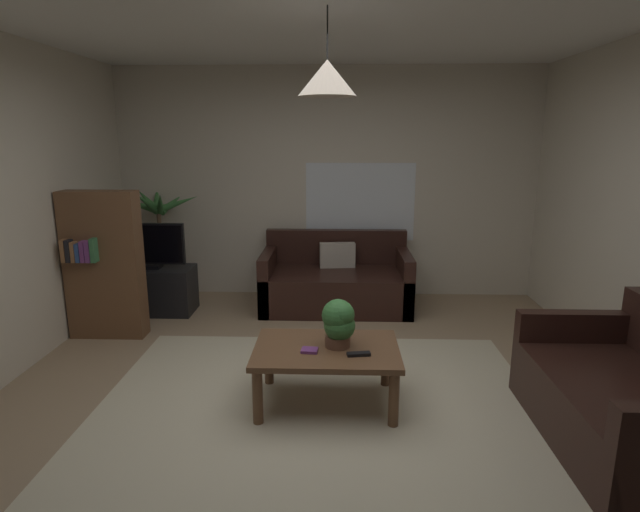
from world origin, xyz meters
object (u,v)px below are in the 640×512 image
couch_right_side (630,405)px  coffee_table (326,356)px  remote_on_table_0 (359,354)px  bookshelf_corner (103,265)px  potted_palm_corner (160,244)px  couch_under_window (336,283)px  potted_plant_on_table (339,321)px  pendant_lamp (327,78)px  tv (148,245)px  remote_on_table_1 (338,342)px  tv_stand (152,290)px  book_on_table_0 (310,350)px

couch_right_side → coffee_table: bearing=-103.8°
remote_on_table_0 → bookshelf_corner: 2.72m
coffee_table → potted_palm_corner: potted_palm_corner is taller
remote_on_table_0 → bookshelf_corner: bookshelf_corner is taller
couch_right_side → bookshelf_corner: (-4.01, 1.68, 0.43)m
couch_under_window → bookshelf_corner: (-2.19, -0.93, 0.43)m
potted_plant_on_table → couch_under_window: bearing=90.7°
couch_under_window → potted_palm_corner: (-2.05, 0.25, 0.38)m
couch_under_window → pendant_lamp: size_ratio=3.06×
potted_plant_on_table → bookshelf_corner: 2.52m
couch_under_window → pendant_lamp: (-0.06, -2.15, 1.97)m
couch_under_window → couch_right_side: (1.82, -2.61, 0.00)m
tv → remote_on_table_0: bearing=-43.0°
potted_plant_on_table → tv: bearing=137.4°
bookshelf_corner → potted_plant_on_table: bearing=-28.4°
remote_on_table_1 → potted_plant_on_table: bearing=64.3°
couch_right_side → tv_stand: couch_right_side is taller
tv → tv_stand: bearing=90.0°
tv → pendant_lamp: pendant_lamp is taller
remote_on_table_0 → bookshelf_corner: bearing=-129.3°
remote_on_table_0 → bookshelf_corner: (-2.35, 1.35, 0.26)m
couch_right_side → remote_on_table_1: 1.88m
remote_on_table_1 → potted_palm_corner: 3.13m
book_on_table_0 → remote_on_table_0: size_ratio=0.70×
tv_stand → book_on_table_0: bearing=-47.4°
book_on_table_0 → coffee_table: bearing=34.2°
bookshelf_corner → potted_palm_corner: bearing=83.4°
pendant_lamp → book_on_table_0: bearing=-145.8°
book_on_table_0 → remote_on_table_0: bearing=-9.1°
potted_palm_corner → bookshelf_corner: size_ratio=0.98×
couch_right_side → potted_plant_on_table: couch_right_side is taller
remote_on_table_1 → bookshelf_corner: bearing=-62.9°
pendant_lamp → remote_on_table_0: bearing=-30.8°
remote_on_table_0 → potted_palm_corner: size_ratio=0.12×
tv_stand → pendant_lamp: 3.37m
tv → bookshelf_corner: 0.69m
book_on_table_0 → pendant_lamp: 1.81m
book_on_table_0 → pendant_lamp: bearing=34.2°
couch_right_side → bookshelf_corner: bearing=-112.7°
pendant_lamp → bookshelf_corner: bearing=150.2°
remote_on_table_1 → potted_plant_on_table: potted_plant_on_table is taller
coffee_table → remote_on_table_1: bearing=38.1°
remote_on_table_0 → remote_on_table_1: bearing=-153.7°
potted_plant_on_table → remote_on_table_0: bearing=-48.7°
couch_under_window → book_on_table_0: 2.24m
coffee_table → tv: size_ratio=1.31×
potted_palm_corner → tv_stand: bearing=-84.3°
bookshelf_corner → remote_on_table_1: bearing=-27.6°
coffee_table → tv: bearing=135.8°
potted_palm_corner → bookshelf_corner: (-0.14, -1.18, 0.05)m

